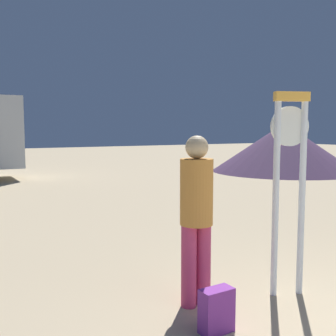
{
  "coord_description": "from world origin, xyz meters",
  "views": [
    {
      "loc": [
        -3.32,
        -0.79,
        1.81
      ],
      "look_at": [
        0.01,
        4.65,
        1.2
      ],
      "focal_mm": 42.39,
      "sensor_mm": 36.0,
      "label": 1
    }
  ],
  "objects_px": {
    "backpack": "(216,311)",
    "standing_clock": "(289,172)",
    "person_near_clock": "(196,212)",
    "dome_tent": "(284,147)"
  },
  "relations": [
    {
      "from": "standing_clock",
      "to": "person_near_clock",
      "type": "xyz_separation_m",
      "value": [
        -1.02,
        0.29,
        -0.37
      ]
    },
    {
      "from": "backpack",
      "to": "dome_tent",
      "type": "relative_size",
      "value": 0.06
    },
    {
      "from": "person_near_clock",
      "to": "dome_tent",
      "type": "relative_size",
      "value": 0.28
    },
    {
      "from": "person_near_clock",
      "to": "backpack",
      "type": "relative_size",
      "value": 4.36
    },
    {
      "from": "backpack",
      "to": "standing_clock",
      "type": "bearing_deg",
      "value": 12.25
    },
    {
      "from": "backpack",
      "to": "dome_tent",
      "type": "xyz_separation_m",
      "value": [
        11.17,
        9.41,
        0.86
      ]
    },
    {
      "from": "person_near_clock",
      "to": "backpack",
      "type": "distance_m",
      "value": 0.97
    },
    {
      "from": "standing_clock",
      "to": "backpack",
      "type": "relative_size",
      "value": 5.5
    },
    {
      "from": "person_near_clock",
      "to": "standing_clock",
      "type": "bearing_deg",
      "value": -15.9
    },
    {
      "from": "person_near_clock",
      "to": "backpack",
      "type": "xyz_separation_m",
      "value": [
        -0.17,
        -0.55,
        -0.78
      ]
    }
  ]
}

